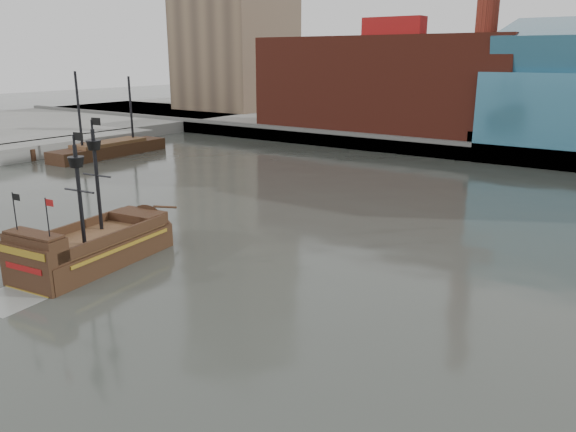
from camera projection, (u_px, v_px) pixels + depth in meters
The scene contains 6 objects.
ground at pixel (150, 375), 25.57m from camera, with size 400.00×400.00×0.00m, color #2C2F29.
promenade_far at pixel (553, 133), 97.84m from camera, with size 220.00×60.00×2.00m, color slate.
seawall at pixel (510, 155), 74.49m from camera, with size 220.00×1.00×2.60m, color #4C4C49.
pier at pixel (34, 150), 80.87m from camera, with size 6.00×40.00×2.00m, color slate.
pirate_ship at pixel (93, 251), 38.94m from camera, with size 5.97×14.73×10.72m.
docked_vessel at pixel (110, 150), 81.56m from camera, with size 5.16×18.77×12.63m.
Camera 1 is at (18.09, -14.92, 14.00)m, focal length 35.00 mm.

